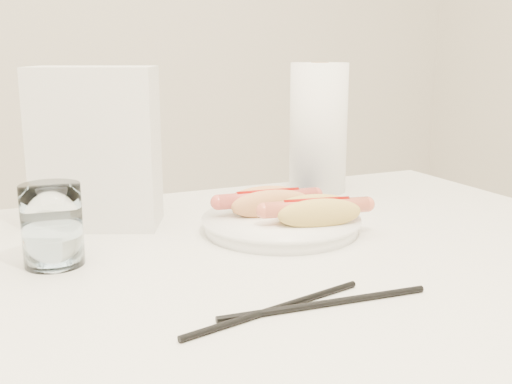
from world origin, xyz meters
name	(u,v)px	position (x,y,z in m)	size (l,w,h in m)	color
table	(232,303)	(0.00, 0.00, 0.69)	(1.20, 0.80, 0.75)	white
plate	(281,225)	(0.12, 0.09, 0.76)	(0.23, 0.23, 0.02)	white
hotdog_left	(268,203)	(0.11, 0.12, 0.79)	(0.16, 0.07, 0.04)	#E99E5D
hotdog_right	(316,212)	(0.15, 0.04, 0.79)	(0.16, 0.08, 0.04)	#DFBB57
water_glass	(52,225)	(-0.21, 0.08, 0.80)	(0.07, 0.07, 0.10)	white
chopstick_near	(275,309)	(-0.02, -0.17, 0.75)	(0.01, 0.01, 0.23)	black
chopstick_far	(325,303)	(0.04, -0.18, 0.75)	(0.01, 0.01, 0.24)	black
napkin_box	(96,148)	(-0.12, 0.24, 0.87)	(0.18, 0.10, 0.24)	silver
navy_napkin	(289,207)	(0.19, 0.20, 0.75)	(0.14, 0.14, 0.01)	#121938
paper_towel_roll	(318,128)	(0.30, 0.31, 0.87)	(0.11, 0.11, 0.24)	white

